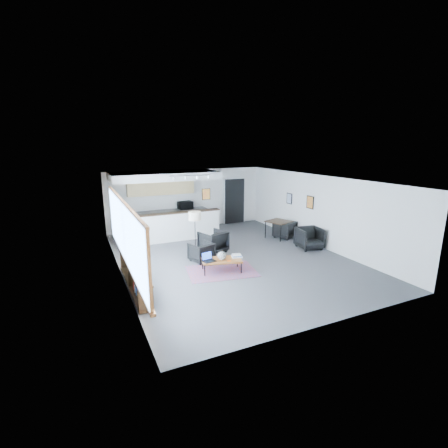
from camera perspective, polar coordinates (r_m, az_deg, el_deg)
name	(u,v)px	position (r m, az deg, el deg)	size (l,w,h in m)	color
room	(232,220)	(10.43, 1.35, 0.74)	(7.02, 9.02, 2.62)	#48484A
window	(124,234)	(8.57, -17.12, -1.72)	(0.10, 5.95, 1.66)	#8CBFFF
console	(135,277)	(8.81, -15.39, -8.94)	(0.35, 3.00, 0.80)	#311F11
kitchenette	(165,202)	(13.43, -10.30, 3.82)	(4.20, 1.96, 2.60)	white
doorway	(234,201)	(15.36, 1.80, 4.13)	(1.10, 0.12, 2.15)	black
track_light	(191,176)	(12.02, -5.85, 8.35)	(1.60, 0.07, 0.15)	silver
wall_art_lower	(310,202)	(12.58, 14.90, 3.70)	(0.03, 0.38, 0.48)	black
wall_art_upper	(289,199)	(13.60, 11.42, 4.41)	(0.03, 0.34, 0.44)	black
kilim_rug	(222,271)	(9.71, -0.42, -8.30)	(2.19, 1.68, 0.01)	#6A3B52
coffee_table	(222,260)	(9.58, -0.43, -6.40)	(1.27, 0.89, 0.38)	brown
laptop	(208,258)	(9.45, -2.84, -6.06)	(0.40, 0.35, 0.25)	black
ceramic_pot	(222,256)	(9.48, -0.39, -5.62)	(0.25, 0.25, 0.25)	gray
book_stack	(237,256)	(9.75, 2.26, -5.60)	(0.36, 0.31, 0.09)	silver
coaster	(229,261)	(9.44, 0.91, -6.50)	(0.13, 0.13, 0.01)	#E5590C
armchair_left	(201,251)	(10.42, -3.98, -4.77)	(0.67, 0.62, 0.69)	black
armchair_right	(213,240)	(11.27, -1.94, -2.91)	(0.81, 0.76, 0.83)	black
floor_lamp	(195,217)	(10.87, -5.16, 1.15)	(0.50, 0.50, 1.48)	black
dining_table	(279,222)	(13.06, 9.61, 0.27)	(1.06, 1.06, 0.70)	#311F11
dining_chair_near	(309,239)	(12.06, 14.80, -2.53)	(0.70, 0.66, 0.72)	black
dining_chair_far	(285,230)	(13.24, 10.60, -1.02)	(0.63, 0.59, 0.64)	black
microwave	(185,204)	(14.17, -6.83, 3.44)	(0.59, 0.33, 0.40)	black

